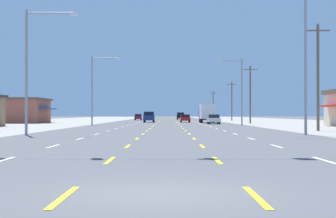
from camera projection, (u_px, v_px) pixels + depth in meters
The scene contains 19 objects.
ground_plane at pixel (169, 125), 75.95m from camera, with size 572.00×572.00×0.00m, color #4C4C4F.
lot_apron_left at pixel (0, 124), 76.06m from camera, with size 28.00×440.00×0.01m, color gray.
lane_markings at pixel (170, 121), 114.45m from camera, with size 10.64×227.60×0.01m.
signal_span_wire at pixel (170, 7), 21.58m from camera, with size 26.84×0.53×9.92m.
sedan_far_right_nearest at pixel (216, 119), 80.02m from camera, with size 1.80×4.50×1.46m.
box_truck_far_right_near at pixel (209, 112), 90.27m from camera, with size 2.40×7.20×3.23m.
suv_inner_left_mid at pixel (151, 117), 96.10m from camera, with size 1.98×4.90×1.98m.
sedan_inner_right_midfar at pixel (188, 118), 96.70m from camera, with size 1.80×4.50×1.46m.
hatchback_far_left_far at pixel (141, 117), 128.91m from camera, with size 1.72×3.90×1.54m.
suv_inner_right_farther at pixel (183, 116), 139.77m from camera, with size 1.98×4.90×1.98m.
storefront_left_row_2 at pixel (6, 111), 89.33m from camera, with size 15.64×11.43×4.25m.
streetlight_left_row_0 at pixel (34, 62), 37.85m from camera, with size 3.81×0.26×9.13m.
streetlight_right_row_0 at pixel (303, 51), 37.77m from camera, with size 3.80×0.26×10.65m.
streetlight_left_row_1 at pixel (97, 85), 70.49m from camera, with size 3.92×0.26×9.37m.
streetlight_right_row_1 at pixel (242, 87), 70.40m from camera, with size 3.43×0.26×9.01m.
utility_pole_right_row_0 at pixel (320, 75), 47.16m from camera, with size 2.20×0.26×9.71m.
utility_pole_right_row_1 at pixel (253, 93), 84.49m from camera, with size 2.20×0.26×9.39m.
utility_pole_right_row_2 at pixel (234, 100), 120.95m from camera, with size 2.20×0.26×9.04m.
utility_pole_right_row_3 at pixel (216, 105), 151.51m from camera, with size 2.20×0.26×8.21m.
Camera 1 is at (0.15, -9.97, 1.51)m, focal length 55.70 mm.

